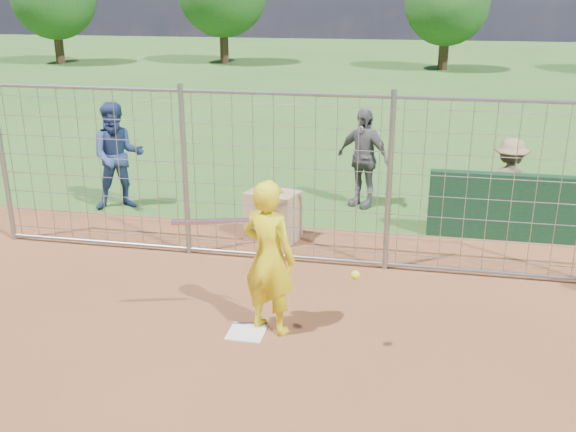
% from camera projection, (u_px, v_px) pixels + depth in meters
% --- Properties ---
extents(ground, '(100.00, 100.00, 0.00)m').
position_uv_depth(ground, '(251.00, 325.00, 7.79)').
color(ground, '#2D591E').
rests_on(ground, ground).
extents(home_plate, '(0.43, 0.43, 0.02)m').
position_uv_depth(home_plate, '(247.00, 332.00, 7.60)').
color(home_plate, silver).
rests_on(home_plate, ground).
extents(dugout_wall, '(2.60, 0.20, 1.10)m').
position_uv_depth(dugout_wall, '(511.00, 207.00, 10.31)').
color(dugout_wall, '#11381E').
rests_on(dugout_wall, ground).
extents(batter, '(0.79, 0.66, 1.86)m').
position_uv_depth(batter, '(269.00, 258.00, 7.38)').
color(batter, yellow).
rests_on(batter, ground).
extents(bystander_a, '(1.19, 1.09, 1.98)m').
position_uv_depth(bystander_a, '(118.00, 156.00, 11.70)').
color(bystander_a, navy).
rests_on(bystander_a, ground).
extents(bystander_b, '(1.17, 0.92, 1.85)m').
position_uv_depth(bystander_b, '(363.00, 158.00, 11.85)').
color(bystander_b, '#5A595E').
rests_on(bystander_b, ground).
extents(bystander_c, '(1.06, 0.68, 1.57)m').
position_uv_depth(bystander_c, '(508.00, 184.00, 10.72)').
color(bystander_c, olive).
rests_on(bystander_c, ground).
extents(equipment_bin, '(0.91, 0.74, 0.80)m').
position_uv_depth(equipment_bin, '(273.00, 216.00, 10.39)').
color(equipment_bin, tan).
rests_on(equipment_bin, ground).
extents(equipment_in_play, '(2.10, 0.29, 0.55)m').
position_uv_depth(equipment_in_play, '(245.00, 234.00, 7.02)').
color(equipment_in_play, silver).
rests_on(equipment_in_play, ground).
extents(backstop_fence, '(9.08, 0.08, 2.60)m').
position_uv_depth(backstop_fence, '(284.00, 181.00, 9.23)').
color(backstop_fence, gray).
rests_on(backstop_fence, ground).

